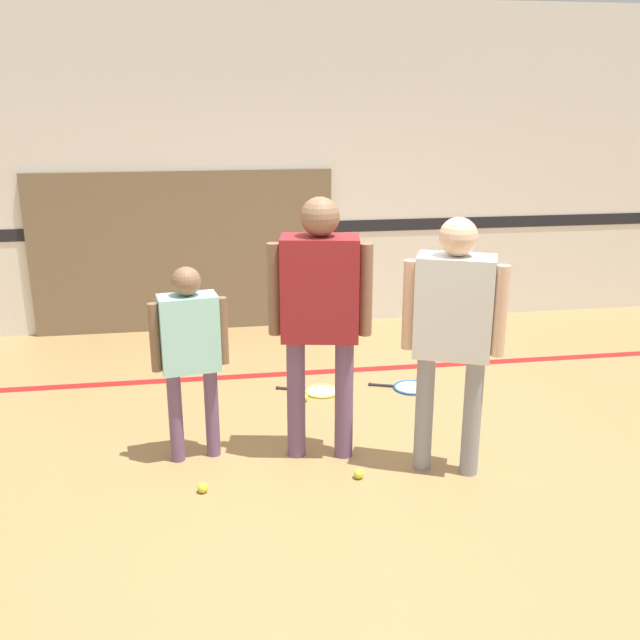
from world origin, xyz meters
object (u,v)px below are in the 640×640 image
(person_student_right, at_px, (453,320))
(racket_spare_on_floor, at_px, (319,391))
(tennis_ball_stray_left, at_px, (203,487))
(person_instructor, at_px, (320,302))
(racket_second_spare, at_px, (409,387))
(person_student_left, at_px, (190,343))
(tennis_ball_near_instructor, at_px, (359,474))
(tennis_ball_by_spare_racket, at_px, (304,398))

(person_student_right, distance_m, racket_spare_on_floor, 1.81)
(person_student_right, xyz_separation_m, tennis_ball_stray_left, (-1.55, -0.04, -0.98))
(person_instructor, relative_size, racket_second_spare, 3.24)
(person_student_left, xyz_separation_m, person_student_right, (1.59, -0.42, 0.21))
(person_student_right, xyz_separation_m, racket_second_spare, (0.14, 1.34, -1.01))
(racket_second_spare, xyz_separation_m, tennis_ball_near_instructor, (-0.71, -1.36, 0.02))
(racket_spare_on_floor, bearing_deg, tennis_ball_by_spare_racket, 67.16)
(racket_second_spare, bearing_deg, tennis_ball_near_instructor, 81.83)
(person_instructor, height_order, racket_second_spare, person_instructor)
(racket_second_spare, distance_m, tennis_ball_near_instructor, 1.53)
(person_student_left, distance_m, racket_second_spare, 2.11)
(person_instructor, bearing_deg, person_student_right, -12.77)
(person_student_left, bearing_deg, tennis_ball_stray_left, -93.98)
(racket_spare_on_floor, relative_size, racket_second_spare, 1.03)
(tennis_ball_by_spare_racket, bearing_deg, person_instructor, -90.69)
(person_instructor, xyz_separation_m, tennis_ball_near_instructor, (0.19, -0.35, -1.04))
(person_instructor, distance_m, tennis_ball_stray_left, 1.35)
(racket_second_spare, xyz_separation_m, tennis_ball_by_spare_racket, (-0.90, -0.13, 0.02))
(tennis_ball_near_instructor, xyz_separation_m, tennis_ball_by_spare_racket, (-0.18, 1.23, 0.00))
(person_student_left, relative_size, tennis_ball_near_instructor, 19.80)
(person_student_left, relative_size, tennis_ball_by_spare_racket, 19.80)
(racket_second_spare, bearing_deg, tennis_ball_by_spare_racket, 27.50)
(racket_spare_on_floor, bearing_deg, tennis_ball_near_instructor, 110.01)
(person_student_right, relative_size, racket_spare_on_floor, 2.99)
(person_student_left, distance_m, tennis_ball_near_instructor, 1.35)
(person_student_right, bearing_deg, person_instructor, -0.08)
(racket_spare_on_floor, distance_m, tennis_ball_by_spare_racket, 0.22)
(racket_spare_on_floor, xyz_separation_m, tennis_ball_by_spare_racket, (-0.15, -0.17, 0.02))
(person_student_right, height_order, tennis_ball_stray_left, person_student_right)
(person_student_right, relative_size, racket_second_spare, 3.07)
(racket_spare_on_floor, height_order, racket_second_spare, same)
(person_student_left, bearing_deg, person_student_right, -24.26)
(person_instructor, xyz_separation_m, racket_spare_on_floor, (0.16, 1.05, -1.06))
(person_instructor, relative_size, racket_spare_on_floor, 3.15)
(tennis_ball_near_instructor, xyz_separation_m, tennis_ball_stray_left, (-0.97, -0.02, 0.00))
(person_instructor, height_order, person_student_left, person_instructor)
(tennis_ball_near_instructor, bearing_deg, tennis_ball_stray_left, -179.02)
(tennis_ball_by_spare_racket, bearing_deg, racket_second_spare, 7.94)
(racket_second_spare, relative_size, tennis_ball_near_instructor, 8.10)
(racket_spare_on_floor, bearing_deg, person_student_right, 132.38)
(tennis_ball_near_instructor, distance_m, tennis_ball_stray_left, 0.97)
(person_student_left, relative_size, tennis_ball_stray_left, 19.80)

